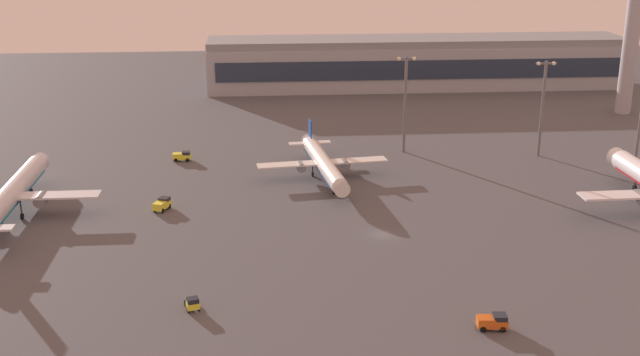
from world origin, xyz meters
TOP-DOWN VIEW (x-y plane):
  - ground_plane at (0.00, 0.00)m, footprint 416.00×416.00m
  - terminal_building at (30.96, 128.11)m, footprint 137.79×22.40m
  - control_tower at (83.97, 86.34)m, footprint 8.00×8.00m
  - airplane_far_stand at (-68.87, 14.73)m, footprint 33.46×43.08m
  - airplane_mid_apron at (-7.98, 32.74)m, footprint 28.73×36.81m
  - baggage_tractor at (10.04, -35.08)m, footprint 4.28×2.29m
  - cargo_loader at (-40.76, 15.73)m, footprint 3.43×4.58m
  - maintenance_van at (-39.74, 48.19)m, footprint 4.17×2.07m
  - pushback_tug at (-31.71, -26.35)m, footprint 2.57×3.45m
  - apron_light_east at (44.71, 45.86)m, footprint 4.80×0.90m
  - apron_light_central at (13.19, 51.63)m, footprint 4.80×0.90m

SIDE VIEW (x-z plane):
  - ground_plane at x=0.00m, z-range 0.00..0.00m
  - pushback_tug at x=-31.71m, z-range 0.04..2.09m
  - baggage_tractor at x=10.04m, z-range 0.05..2.30m
  - cargo_loader at x=-40.76m, z-range 0.05..2.30m
  - maintenance_van at x=-39.74m, z-range 0.05..2.30m
  - airplane_mid_apron at x=-7.98m, z-range -1.15..8.29m
  - airplane_far_stand at x=-68.87m, z-range -1.35..9.73m
  - terminal_building at x=30.96m, z-range -0.11..16.29m
  - apron_light_east at x=44.71m, z-range 1.79..24.55m
  - apron_light_central at x=13.19m, z-range 1.80..25.09m
  - control_tower at x=83.97m, z-range 3.38..51.87m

